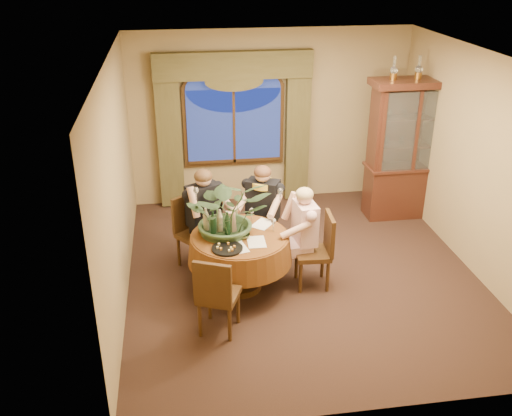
{
  "coord_description": "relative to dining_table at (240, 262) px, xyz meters",
  "views": [
    {
      "loc": [
        -1.55,
        -6.33,
        3.98
      ],
      "look_at": [
        -0.64,
        -0.25,
        1.1
      ],
      "focal_mm": 40.0,
      "sensor_mm": 36.0,
      "label": 1
    }
  ],
  "objects": [
    {
      "name": "drapery_right",
      "position": [
        1.27,
        2.63,
        0.8
      ],
      "size": [
        0.38,
        0.14,
        2.32
      ],
      "primitive_type": "cube",
      "color": "#46411F",
      "rests_on": "floor"
    },
    {
      "name": "chair_right",
      "position": [
        0.9,
        -0.06,
        0.1
      ],
      "size": [
        0.45,
        0.45,
        0.96
      ],
      "primitive_type": "cube",
      "rotation": [
        0.0,
        0.0,
        1.51
      ],
      "color": "black",
      "rests_on": "floor"
    },
    {
      "name": "ceiling",
      "position": [
        0.84,
        0.25,
        2.42
      ],
      "size": [
        5.0,
        5.0,
        0.0
      ],
      "primitive_type": "plane",
      "rotation": [
        3.14,
        0.0,
        0.0
      ],
      "color": "white",
      "rests_on": "wall_back"
    },
    {
      "name": "wine_bottle_2",
      "position": [
        -0.23,
        0.06,
        0.54
      ],
      "size": [
        0.07,
        0.07,
        0.33
      ],
      "primitive_type": "cylinder",
      "color": "tan",
      "rests_on": "dining_table"
    },
    {
      "name": "person_scarf",
      "position": [
        0.41,
        0.77,
        0.3
      ],
      "size": [
        0.63,
        0.62,
        1.35
      ],
      "primitive_type": null,
      "rotation": [
        0.0,
        0.0,
        -3.63
      ],
      "color": "black",
      "rests_on": "floor"
    },
    {
      "name": "tasting_paper_0",
      "position": [
        0.17,
        -0.21,
        0.38
      ],
      "size": [
        0.22,
        0.31,
        0.0
      ],
      "primitive_type": "cube",
      "rotation": [
        0.0,
        0.0,
        -0.03
      ],
      "color": "white",
      "rests_on": "dining_table"
    },
    {
      "name": "person_back",
      "position": [
        -0.39,
        0.69,
        0.31
      ],
      "size": [
        0.65,
        0.63,
        1.36
      ],
      "primitive_type": null,
      "rotation": [
        0.0,
        0.0,
        -2.63
      ],
      "color": "black",
      "rests_on": "floor"
    },
    {
      "name": "wine_bottle_0",
      "position": [
        -0.39,
        0.13,
        0.54
      ],
      "size": [
        0.07,
        0.07,
        0.33
      ],
      "primitive_type": "cylinder",
      "color": "tan",
      "rests_on": "dining_table"
    },
    {
      "name": "oil_lamp_left",
      "position": [
        2.46,
        1.77,
        1.96
      ],
      "size": [
        0.11,
        0.11,
        0.34
      ],
      "primitive_type": null,
      "color": "#A5722D",
      "rests_on": "china_cabinet"
    },
    {
      "name": "swag_valance",
      "position": [
        0.24,
        2.6,
        1.9
      ],
      "size": [
        2.45,
        0.16,
        0.42
      ],
      "primitive_type": null,
      "color": "#46411F",
      "rests_on": "wall_back"
    },
    {
      "name": "cheese_platter",
      "position": [
        -0.18,
        -0.33,
        0.39
      ],
      "size": [
        0.36,
        0.36,
        0.02
      ],
      "primitive_type": "cylinder",
      "color": "black",
      "rests_on": "dining_table"
    },
    {
      "name": "wall_back",
      "position": [
        0.84,
        2.75,
        1.02
      ],
      "size": [
        4.5,
        0.0,
        4.5
      ],
      "primitive_type": "plane",
      "rotation": [
        1.57,
        0.0,
        0.0
      ],
      "color": "#957F54",
      "rests_on": "ground"
    },
    {
      "name": "arched_transom",
      "position": [
        0.24,
        2.68,
        1.71
      ],
      "size": [
        1.6,
        0.06,
        0.44
      ],
      "primitive_type": null,
      "color": "navy",
      "rests_on": "wall_back"
    },
    {
      "name": "wine_glass_person_back",
      "position": [
        -0.21,
        0.37,
        0.46
      ],
      "size": [
        0.07,
        0.07,
        0.18
      ],
      "primitive_type": null,
      "color": "silver",
      "rests_on": "dining_table"
    },
    {
      "name": "wine_bottle_1",
      "position": [
        -0.32,
        0.01,
        0.54
      ],
      "size": [
        0.07,
        0.07,
        0.33
      ],
      "primitive_type": "cylinder",
      "color": "black",
      "rests_on": "dining_table"
    },
    {
      "name": "wine_bottle_3",
      "position": [
        -0.15,
        -0.02,
        0.54
      ],
      "size": [
        0.07,
        0.07,
        0.33
      ],
      "primitive_type": "cylinder",
      "color": "black",
      "rests_on": "dining_table"
    },
    {
      "name": "centerpiece_plant",
      "position": [
        -0.12,
        0.12,
        1.01
      ],
      "size": [
        1.01,
        1.12,
        0.87
      ],
      "primitive_type": "imported",
      "color": "#34502F",
      "rests_on": "dining_table"
    },
    {
      "name": "wine_glass_person_pink",
      "position": [
        0.42,
        0.04,
        0.46
      ],
      "size": [
        0.07,
        0.07,
        0.18
      ],
      "primitive_type": null,
      "color": "silver",
      "rests_on": "dining_table"
    },
    {
      "name": "wall_right",
      "position": [
        3.09,
        0.25,
        1.02
      ],
      "size": [
        0.0,
        5.0,
        5.0
      ],
      "primitive_type": "plane",
      "rotation": [
        1.57,
        0.0,
        -1.57
      ],
      "color": "#957F54",
      "rests_on": "ground"
    },
    {
      "name": "dining_table",
      "position": [
        0.0,
        0.0,
        0.0
      ],
      "size": [
        1.57,
        1.57,
        0.75
      ],
      "primitive_type": "cylinder",
      "rotation": [
        0.0,
        0.0,
        -0.25
      ],
      "color": "maroon",
      "rests_on": "floor"
    },
    {
      "name": "window",
      "position": [
        0.24,
        2.68,
        0.92
      ],
      "size": [
        1.62,
        0.1,
        1.32
      ],
      "primitive_type": null,
      "color": "navy",
      "rests_on": "wall_back"
    },
    {
      "name": "oil_lamp_center",
      "position": [
        2.84,
        1.77,
        1.96
      ],
      "size": [
        0.11,
        0.11,
        0.34
      ],
      "primitive_type": null,
      "color": "#A5722D",
      "rests_on": "china_cabinet"
    },
    {
      "name": "floor",
      "position": [
        0.84,
        0.25,
        -0.38
      ],
      "size": [
        5.0,
        5.0,
        0.0
      ],
      "primitive_type": "plane",
      "color": "black",
      "rests_on": "ground"
    },
    {
      "name": "chair_back",
      "position": [
        -0.51,
        0.64,
        0.1
      ],
      "size": [
        0.59,
        0.59,
        0.96
      ],
      "primitive_type": "cube",
      "rotation": [
        0.0,
        0.0,
        -2.47
      ],
      "color": "black",
      "rests_on": "floor"
    },
    {
      "name": "olive_bowl",
      "position": [
        0.04,
        -0.07,
        0.4
      ],
      "size": [
        0.16,
        0.16,
        0.05
      ],
      "primitive_type": "imported",
      "color": "#4A5730",
      "rests_on": "dining_table"
    },
    {
      "name": "china_cabinet",
      "position": [
        2.84,
        1.77,
        0.71
      ],
      "size": [
        1.34,
        0.53,
        2.17
      ],
      "primitive_type": "cube",
      "color": "#34160F",
      "rests_on": "floor"
    },
    {
      "name": "stoneware_vase",
      "position": [
        -0.1,
        0.09,
        0.52
      ],
      "size": [
        0.15,
        0.15,
        0.28
      ],
      "primitive_type": null,
      "color": "#96755E",
      "rests_on": "dining_table"
    },
    {
      "name": "tasting_paper_2",
      "position": [
        -0.07,
        -0.31,
        0.38
      ],
      "size": [
        0.27,
        0.34,
        0.0
      ],
      "primitive_type": "cube",
      "rotation": [
        0.0,
        0.0,
        0.23
      ],
      "color": "white",
      "rests_on": "dining_table"
    },
    {
      "name": "tasting_paper_1",
      "position": [
        0.32,
        0.25,
        0.38
      ],
      "size": [
        0.35,
        0.37,
        0.0
      ],
      "primitive_type": "cube",
      "rotation": [
        0.0,
        0.0,
        -0.67
      ],
      "color": "white",
      "rests_on": "dining_table"
    },
    {
      "name": "person_pink",
      "position": [
        0.83,
        0.09,
        0.27
      ],
      "size": [
        0.47,
        0.5,
        1.29
      ],
      "primitive_type": null,
      "rotation": [
        0.0,
        0.0,
        -4.61
      ],
      "color": "beige",
      "rests_on": "floor"
    },
    {
      "name": "chair_front_left",
      "position": [
        -0.34,
        -0.81,
        0.1
      ],
      "size": [
        0.55,
        0.55,
        0.96
      ],
      "primitive_type": "cube",
      "rotation": [
        0.0,
        0.0,
        -0.39
      ],
      "color": "black",
      "rests_on": "floor"
    },
    {
      "name": "drapery_left",
      "position": [
        -0.79,
        2.63,
        0.8
      ],
      "size": [
        0.38,
        0.14,
        2.32
      ],
      "primitive_type": "cube",
      "color": "#46411F",
      "rests_on": "floor"
    },
    {
      "name": "oil_lamp_right",
      "position": [
        3.21,
        1.77,
        1.96
      ],
      "size": [
        0.11,
        0.11,
        0.34
      ],
      "primitive_type": null,
      "color": "#A5722D",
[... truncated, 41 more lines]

